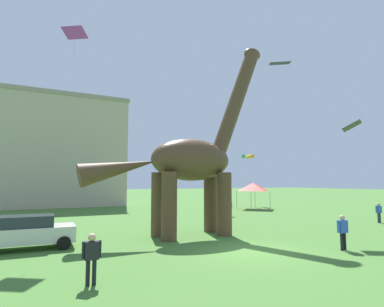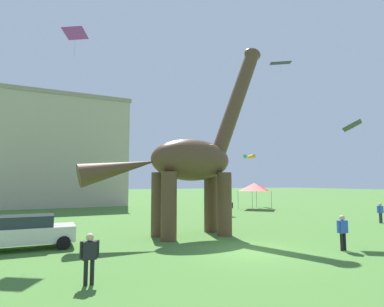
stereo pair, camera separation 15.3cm
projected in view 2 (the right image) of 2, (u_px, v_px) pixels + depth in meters
The scene contains 14 objects.
ground_plane at pixel (251, 251), 13.84m from camera, with size 240.00×240.00×0.00m, color #42702D.
dinosaur_sculpture at pixel (191, 160), 18.24m from camera, with size 11.68×2.48×12.21m.
parked_sedan_left at pixel (27, 231), 14.39m from camera, with size 4.25×2.02×1.55m.
person_vendor_side at pixel (343, 229), 14.09m from camera, with size 0.60×0.26×1.60m.
person_watching_child at pixel (230, 206), 28.04m from camera, with size 0.55×0.24×1.46m.
person_strolling_adult at pixel (380, 211), 23.45m from camera, with size 0.57×0.25×1.53m.
person_photographer at pixel (89, 254), 9.39m from camera, with size 0.58×0.25×1.54m.
festival_canopy_tent at pixel (254, 187), 35.71m from camera, with size 3.15×3.15×3.00m.
kite_mid_center at pixel (352, 126), 16.16m from camera, with size 1.53×1.40×0.44m.
kite_near_low at pixel (75, 33), 19.18m from camera, with size 1.68×1.57×1.76m.
kite_near_high at pixel (280, 63), 22.73m from camera, with size 1.86×1.78×1.83m.
kite_high_right at pixel (250, 157), 42.06m from camera, with size 1.80×1.91×0.54m.
kite_apex at pixel (86, 167), 35.11m from camera, with size 0.52×0.52×0.58m.
background_building_block at pixel (58, 152), 41.29m from camera, with size 17.17×10.03×14.21m.
Camera 2 is at (-8.66, -11.54, 3.11)m, focal length 28.84 mm.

